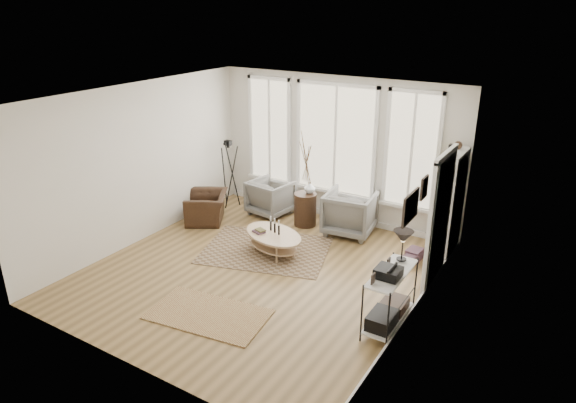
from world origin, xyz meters
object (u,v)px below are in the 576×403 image
Objects in this scene: bookcase at (449,205)px; accent_chair at (207,207)px; side_table at (306,183)px; coffee_table at (273,238)px; low_shelf at (390,293)px; armchair_right at (350,213)px; armchair_left at (271,197)px.

bookcase is 2.28× the size of accent_chair.
side_table is (-2.74, -0.14, -0.06)m from bookcase.
low_shelf is at bearing -21.27° from coffee_table.
bookcase reaches higher than low_shelf.
bookcase is at bearing 71.04° from accent_chair.
low_shelf is 0.70× the size of side_table.
bookcase is 2.22× the size of armchair_right.
side_table is at bearing -177.04° from bookcase.
accent_chair is (-4.49, 1.51, -0.22)m from low_shelf.
coffee_table is 1.70m from armchair_right.
side_table reaches higher than accent_chair.
armchair_left is 1.83m from armchair_right.
armchair_right reaches higher than armchair_left.
coffee_table is 2.01m from accent_chair.
armchair_right is 0.50× the size of side_table.
low_shelf is at bearing -91.28° from bookcase.
armchair_right is at bearing 78.33° from accent_chair.
low_shelf is 2.75m from coffee_table.
armchair_left is 0.88× the size of armchair_right.
bookcase is 1.46× the size of coffee_table.
accent_chair is (-4.55, -1.01, -0.66)m from bookcase.
low_shelf is at bearing 39.93° from accent_chair.
accent_chair is at bearing 12.50° from armchair_right.
low_shelf is at bearing -41.52° from side_table.
bookcase is at bearing 88.72° from low_shelf.
side_table is (-0.92, -0.11, 0.47)m from armchair_right.
armchair_left is at bearing -179.62° from bookcase.
side_table reaches higher than coffee_table.
side_table is at bearing 95.57° from coffee_table.
armchair_left reaches higher than coffee_table.
low_shelf reaches higher than coffee_table.
coffee_table is at bearing 131.88° from armchair_left.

